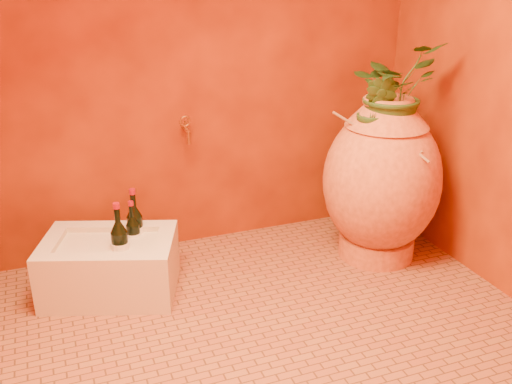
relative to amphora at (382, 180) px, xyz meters
name	(u,v)px	position (x,y,z in m)	size (l,w,h in m)	color
floor	(269,326)	(-0.85, -0.44, -0.47)	(2.50, 2.50, 0.00)	brown
wall_back	(202,30)	(-0.85, 0.56, 0.78)	(2.50, 0.02, 2.50)	#591905
amphora	(382,180)	(0.00, 0.00, 0.00)	(0.68, 0.68, 0.94)	#D7743C
stone_basin	(110,267)	(-1.50, 0.13, -0.32)	(0.76, 0.66, 0.30)	beige
wine_bottle_a	(135,229)	(-1.34, 0.22, -0.17)	(0.09, 0.09, 0.35)	black
wine_bottle_b	(120,245)	(-1.45, 0.06, -0.17)	(0.09, 0.09, 0.35)	black
wine_bottle_c	(134,235)	(-1.36, 0.19, -0.19)	(0.07, 0.07, 0.30)	black
wall_tap	(186,128)	(-0.98, 0.49, 0.27)	(0.06, 0.13, 0.15)	#9C6524
plant_main	(393,91)	(0.03, 0.00, 0.50)	(0.46, 0.40, 0.51)	#244819
plant_side	(376,111)	(-0.10, -0.04, 0.41)	(0.20, 0.16, 0.37)	#244819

